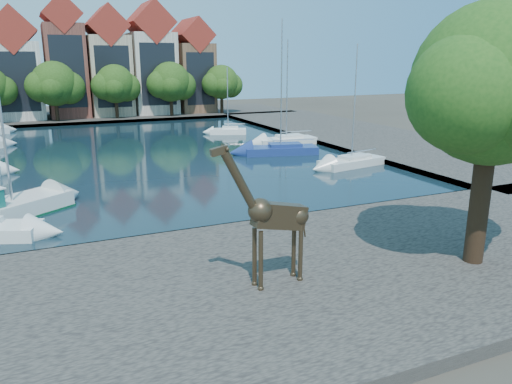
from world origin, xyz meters
The scene contains 20 objects.
ground centered at (0.00, 0.00, 0.00)m, with size 160.00×160.00×0.00m, color #38332B.
water_basin centered at (0.00, 24.00, 0.04)m, with size 38.00×50.00×0.08m, color black.
near_quay centered at (0.00, -7.00, 0.25)m, with size 50.00×14.00×0.50m, color #4F4B44.
far_quay centered at (0.00, 56.00, 0.25)m, with size 60.00×16.00×0.50m, color #4F4B44.
right_quay centered at (25.00, 24.00, 0.25)m, with size 14.00×52.00×0.50m, color #4F4B44.
plane_tree centered at (7.62, -9.01, 7.67)m, with size 8.32×6.40×10.62m.
townhouse_west_inner centered at (-10.50, 55.99, 7.35)m, with size 6.43×9.18×15.15m.
townhouse_center centered at (-4.00, 55.99, 8.36)m, with size 5.44×9.18×16.93m.
townhouse_east_inner centered at (2.00, 55.99, 7.73)m, with size 5.94×9.18×15.79m.
townhouse_east_mid centered at (8.50, 55.99, 8.10)m, with size 6.43×9.18×16.65m.
townhouse_east_end centered at (15.00, 55.99, 7.11)m, with size 5.44×9.18×14.43m.
far_tree_mid_west centered at (-5.89, 50.49, 5.29)m, with size 7.80×6.00×8.00m.
far_tree_mid_east centered at (2.10, 50.49, 5.13)m, with size 7.02×5.40×7.52m.
far_tree_east centered at (10.11, 50.49, 5.24)m, with size 7.54×5.80×7.84m.
far_tree_far_east centered at (18.09, 50.49, 5.08)m, with size 6.76×5.20×7.36m.
giraffe_statue centered at (-1.31, -7.51, 3.22)m, with size 3.88×0.80×5.54m.
sailboat_right_a centered at (15.00, 10.89, 0.57)m, with size 6.25×3.13×9.87m.
sailboat_right_b centered at (12.00, 18.19, 0.64)m, with size 7.20×3.97×12.18m.
sailboat_right_c centered at (15.00, 22.84, 0.62)m, with size 6.32×2.37×10.55m.
sailboat_right_d centered at (12.00, 32.11, 0.59)m, with size 4.51×2.99×7.74m.
Camera 1 is at (-9.01, -23.33, 8.89)m, focal length 35.00 mm.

